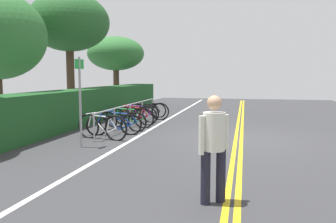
# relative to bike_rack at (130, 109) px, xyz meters

# --- Properties ---
(ground_plane) EXTENTS (34.98, 12.88, 0.05)m
(ground_plane) POSITION_rel_bike_rack_xyz_m (-1.84, -3.92, -0.63)
(ground_plane) COLOR #353538
(centre_line_yellow_inner) EXTENTS (31.49, 0.10, 0.00)m
(centre_line_yellow_inner) POSITION_rel_bike_rack_xyz_m (-1.84, -4.00, -0.61)
(centre_line_yellow_inner) COLOR gold
(centre_line_yellow_inner) RESTS_ON ground_plane
(centre_line_yellow_outer) EXTENTS (31.49, 0.10, 0.00)m
(centre_line_yellow_outer) POSITION_rel_bike_rack_xyz_m (-1.84, -3.84, -0.61)
(centre_line_yellow_outer) COLOR gold
(centre_line_yellow_outer) RESTS_ON ground_plane
(bike_lane_stripe_white) EXTENTS (31.49, 0.12, 0.00)m
(bike_lane_stripe_white) POSITION_rel_bike_rack_xyz_m (-1.84, -0.94, -0.61)
(bike_lane_stripe_white) COLOR white
(bike_lane_stripe_white) RESTS_ON ground_plane
(bike_rack) EXTENTS (6.27, 0.05, 0.81)m
(bike_rack) POSITION_rel_bike_rack_xyz_m (0.00, 0.00, 0.00)
(bike_rack) COLOR #9EA0A5
(bike_rack) RESTS_ON ground_plane
(bicycle_0) EXTENTS (0.54, 1.69, 0.78)m
(bicycle_0) POSITION_rel_bike_rack_xyz_m (-2.69, -0.06, -0.24)
(bicycle_0) COLOR black
(bicycle_0) RESTS_ON ground_plane
(bicycle_1) EXTENTS (0.64, 1.65, 0.70)m
(bicycle_1) POSITION_rel_bike_rack_xyz_m (-1.94, -0.14, -0.28)
(bicycle_1) COLOR black
(bicycle_1) RESTS_ON ground_plane
(bicycle_2) EXTENTS (0.46, 1.72, 0.70)m
(bicycle_2) POSITION_rel_bike_rack_xyz_m (-1.11, -0.11, -0.28)
(bicycle_2) COLOR black
(bicycle_2) RESTS_ON ground_plane
(bicycle_3) EXTENTS (0.46, 1.79, 0.76)m
(bicycle_3) POSITION_rel_bike_rack_xyz_m (-0.37, -0.10, -0.25)
(bicycle_3) COLOR black
(bicycle_3) RESTS_ON ground_plane
(bicycle_4) EXTENTS (0.46, 1.75, 0.76)m
(bicycle_4) POSITION_rel_bike_rack_xyz_m (0.38, -0.07, -0.25)
(bicycle_4) COLOR black
(bicycle_4) RESTS_ON ground_plane
(bicycle_5) EXTENTS (0.46, 1.72, 0.73)m
(bicycle_5) POSITION_rel_bike_rack_xyz_m (1.17, 0.03, -0.27)
(bicycle_5) COLOR black
(bicycle_5) RESTS_ON ground_plane
(bicycle_6) EXTENTS (0.47, 1.77, 0.77)m
(bicycle_6) POSITION_rel_bike_rack_xyz_m (1.82, -0.15, -0.25)
(bicycle_6) COLOR black
(bicycle_6) RESTS_ON ground_plane
(bicycle_7) EXTENTS (0.46, 1.66, 0.68)m
(bicycle_7) POSITION_rel_bike_rack_xyz_m (2.65, 0.09, -0.29)
(bicycle_7) COLOR black
(bicycle_7) RESTS_ON ground_plane
(pedestrian) EXTENTS (0.33, 0.41, 1.57)m
(pedestrian) POSITION_rel_bike_rack_xyz_m (-7.04, -3.64, 0.28)
(pedestrian) COLOR #1E1E2D
(pedestrian) RESTS_ON ground_plane
(sign_post_near) EXTENTS (0.36, 0.07, 2.31)m
(sign_post_near) POSITION_rel_bike_rack_xyz_m (-3.86, 0.02, 0.78)
(sign_post_near) COLOR gray
(sign_post_near) RESTS_ON ground_plane
(hedge_backdrop) EXTENTS (15.22, 1.17, 1.31)m
(hedge_backdrop) POSITION_rel_bike_rack_xyz_m (1.50, 2.13, 0.05)
(hedge_backdrop) COLOR #1C4C21
(hedge_backdrop) RESTS_ON ground_plane
(tree_far_right) EXTENTS (3.53, 3.53, 5.42)m
(tree_far_right) POSITION_rel_bike_rack_xyz_m (2.24, 3.52, 3.52)
(tree_far_right) COLOR #473323
(tree_far_right) RESTS_ON ground_plane
(tree_extra) EXTENTS (3.26, 3.26, 4.06)m
(tree_extra) POSITION_rel_bike_rack_xyz_m (7.15, 3.25, 2.46)
(tree_extra) COLOR #473323
(tree_extra) RESTS_ON ground_plane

